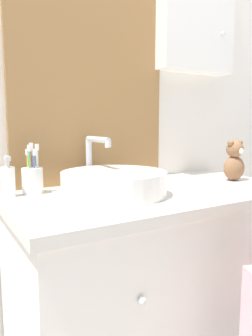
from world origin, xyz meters
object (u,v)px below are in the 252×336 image
at_px(toothbrush_holder, 33,179).
at_px(teddy_bear, 234,161).
at_px(soap_dispenser, 8,181).
at_px(sink_basin, 114,182).

xyz_separation_m(toothbrush_holder, teddy_bear, (0.82, -0.18, 0.03)).
distance_m(toothbrush_holder, soap_dispenser, 0.09).
height_order(sink_basin, teddy_bear, sink_basin).
bearing_deg(sink_basin, soap_dispenser, 155.05).
bearing_deg(sink_basin, teddy_bear, -1.77).
height_order(toothbrush_holder, teddy_bear, toothbrush_holder).
distance_m(soap_dispenser, teddy_bear, 0.92).
relative_size(toothbrush_holder, soap_dispenser, 1.28).
bearing_deg(soap_dispenser, teddy_bear, -10.51).
bearing_deg(toothbrush_holder, teddy_bear, -12.41).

